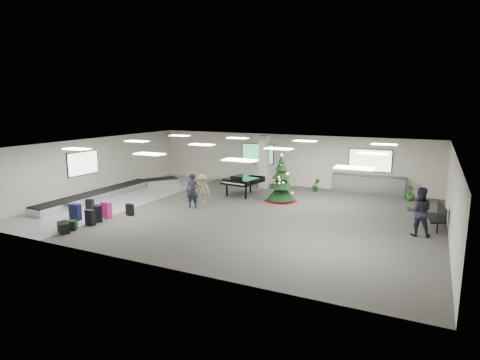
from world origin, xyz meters
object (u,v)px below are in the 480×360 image
at_px(baggage_carousel, 112,192).
at_px(grand_piano, 243,180).
at_px(bench, 438,215).
at_px(potted_plant_left, 316,185).
at_px(potted_plant_right, 410,193).
at_px(pink_suitcase, 106,210).
at_px(traveler_bench, 419,212).
at_px(traveler_a, 192,191).
at_px(traveler_b, 203,189).
at_px(christmas_tree, 281,185).
at_px(service_counter, 368,185).

xyz_separation_m(baggage_carousel, grand_piano, (6.54, 3.32, 0.63)).
height_order(bench, potted_plant_left, bench).
height_order(baggage_carousel, potted_plant_right, potted_plant_right).
relative_size(pink_suitcase, bench, 0.46).
height_order(bench, traveler_bench, traveler_bench).
bearing_deg(baggage_carousel, traveler_a, -2.69).
distance_m(pink_suitcase, bench, 14.37).
distance_m(traveler_bench, potted_plant_right, 6.14).
bearing_deg(pink_suitcase, traveler_b, 62.72).
bearing_deg(traveler_b, baggage_carousel, -160.46).
bearing_deg(traveler_b, potted_plant_left, 63.13).
bearing_deg(bench, traveler_b, 172.89).
height_order(pink_suitcase, traveler_a, traveler_a).
bearing_deg(potted_plant_right, bench, -74.69).
xyz_separation_m(traveler_bench, potted_plant_right, (-0.61, 6.08, -0.56)).
relative_size(baggage_carousel, grand_piano, 4.27).
height_order(pink_suitcase, bench, bench).
distance_m(traveler_b, traveler_bench, 10.26).
distance_m(traveler_a, potted_plant_right, 11.55).
bearing_deg(potted_plant_left, christmas_tree, -109.01).
height_order(christmas_tree, potted_plant_left, christmas_tree).
bearing_deg(christmas_tree, traveler_b, -145.73).
height_order(service_counter, potted_plant_right, service_counter).
relative_size(grand_piano, bench, 1.37).
xyz_separation_m(grand_piano, potted_plant_left, (3.46, 2.73, -0.45)).
bearing_deg(potted_plant_left, pink_suitcase, -126.87).
height_order(traveler_bench, potted_plant_left, traveler_bench).
relative_size(bench, traveler_a, 0.97).
distance_m(traveler_a, traveler_bench, 10.27).
relative_size(service_counter, traveler_a, 2.35).
bearing_deg(traveler_bench, baggage_carousel, -7.94).
relative_size(service_counter, potted_plant_left, 5.08).
bearing_deg(bench, traveler_a, 177.56).
bearing_deg(grand_piano, service_counter, 36.31).
distance_m(grand_piano, potted_plant_left, 4.43).
bearing_deg(grand_piano, potted_plant_left, 46.14).
relative_size(traveler_bench, potted_plant_left, 2.45).
distance_m(service_counter, traveler_b, 9.53).
bearing_deg(traveler_bench, christmas_tree, -31.67).
height_order(baggage_carousel, traveler_b, traveler_b).
xyz_separation_m(bench, potted_plant_right, (-1.30, 4.76, -0.16)).
xyz_separation_m(service_counter, traveler_b, (-7.33, -6.09, 0.23)).
relative_size(grand_piano, potted_plant_right, 2.76).
xyz_separation_m(service_counter, potted_plant_right, (2.29, -0.66, -0.13)).
relative_size(pink_suitcase, traveler_a, 0.44).
xyz_separation_m(baggage_carousel, service_counter, (12.84, 6.73, 0.33)).
bearing_deg(christmas_tree, grand_piano, 172.00).
bearing_deg(traveler_bench, potted_plant_left, -54.42).
bearing_deg(potted_plant_left, traveler_bench, -46.52).
relative_size(bench, potted_plant_right, 2.02).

